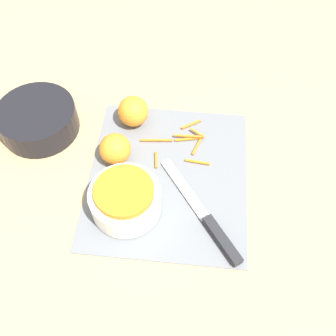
{
  "coord_description": "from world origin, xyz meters",
  "views": [
    {
      "loc": [
        -0.46,
        -0.05,
        0.73
      ],
      "look_at": [
        0.0,
        0.0,
        0.04
      ],
      "focal_mm": 42.0,
      "sensor_mm": 36.0,
      "label": 1
    }
  ],
  "objects_px": {
    "bowl_dark": "(38,120)",
    "bowl_speckled": "(125,199)",
    "knife": "(213,227)",
    "orange_left": "(115,149)",
    "orange_right": "(133,111)"
  },
  "relations": [
    {
      "from": "knife",
      "to": "orange_left",
      "type": "xyz_separation_m",
      "value": [
        0.15,
        0.22,
        0.03
      ]
    },
    {
      "from": "bowl_speckled",
      "to": "bowl_dark",
      "type": "relative_size",
      "value": 0.8
    },
    {
      "from": "bowl_dark",
      "to": "orange_left",
      "type": "bearing_deg",
      "value": -110.27
    },
    {
      "from": "orange_right",
      "to": "orange_left",
      "type": "bearing_deg",
      "value": 168.48
    },
    {
      "from": "knife",
      "to": "orange_right",
      "type": "bearing_deg",
      "value": 0.94
    },
    {
      "from": "knife",
      "to": "orange_left",
      "type": "height_order",
      "value": "orange_left"
    },
    {
      "from": "orange_left",
      "to": "orange_right",
      "type": "distance_m",
      "value": 0.11
    },
    {
      "from": "knife",
      "to": "orange_right",
      "type": "relative_size",
      "value": 3.3
    },
    {
      "from": "bowl_speckled",
      "to": "bowl_dark",
      "type": "xyz_separation_m",
      "value": [
        0.19,
        0.24,
        -0.01
      ]
    },
    {
      "from": "bowl_dark",
      "to": "bowl_speckled",
      "type": "bearing_deg",
      "value": -129.08
    },
    {
      "from": "knife",
      "to": "orange_right",
      "type": "height_order",
      "value": "orange_right"
    },
    {
      "from": "knife",
      "to": "orange_left",
      "type": "bearing_deg",
      "value": 19.52
    },
    {
      "from": "bowl_dark",
      "to": "knife",
      "type": "bearing_deg",
      "value": -118.24
    },
    {
      "from": "bowl_dark",
      "to": "orange_right",
      "type": "bearing_deg",
      "value": -79.82
    },
    {
      "from": "bowl_speckled",
      "to": "knife",
      "type": "height_order",
      "value": "bowl_speckled"
    }
  ]
}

